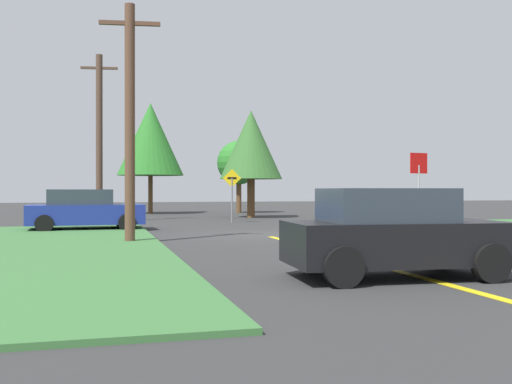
{
  "coord_description": "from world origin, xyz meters",
  "views": [
    {
      "loc": [
        -5.64,
        -20.17,
        1.58
      ],
      "look_at": [
        0.5,
        2.83,
        1.52
      ],
      "focal_mm": 41.3,
      "sensor_mm": 36.0,
      "label": 1
    }
  ],
  "objects_px": {
    "car_behind_on_main_road": "(393,233)",
    "oak_tree_right": "(239,163)",
    "oak_tree_left": "(150,139)",
    "car_on_crossroad": "(365,207)",
    "stop_sign": "(419,179)",
    "utility_pole_mid": "(99,136)",
    "utility_pole_near": "(130,120)",
    "pine_tree_center": "(251,145)",
    "direction_sign": "(232,189)",
    "parked_car_near_building": "(84,210)"
  },
  "relations": [
    {
      "from": "stop_sign",
      "to": "car_behind_on_main_road",
      "type": "height_order",
      "value": "stop_sign"
    },
    {
      "from": "stop_sign",
      "to": "oak_tree_left",
      "type": "xyz_separation_m",
      "value": [
        -7.02,
        22.81,
        3.09
      ]
    },
    {
      "from": "parked_car_near_building",
      "to": "pine_tree_center",
      "type": "height_order",
      "value": "pine_tree_center"
    },
    {
      "from": "utility_pole_near",
      "to": "car_behind_on_main_road",
      "type": "bearing_deg",
      "value": -62.74
    },
    {
      "from": "oak_tree_left",
      "to": "oak_tree_right",
      "type": "relative_size",
      "value": 1.49
    },
    {
      "from": "stop_sign",
      "to": "parked_car_near_building",
      "type": "height_order",
      "value": "stop_sign"
    },
    {
      "from": "pine_tree_center",
      "to": "stop_sign",
      "type": "bearing_deg",
      "value": -83.16
    },
    {
      "from": "car_on_crossroad",
      "to": "oak_tree_left",
      "type": "relative_size",
      "value": 0.61
    },
    {
      "from": "oak_tree_left",
      "to": "oak_tree_right",
      "type": "bearing_deg",
      "value": -4.03
    },
    {
      "from": "stop_sign",
      "to": "utility_pole_mid",
      "type": "xyz_separation_m",
      "value": [
        -10.39,
        12.63,
        2.3
      ]
    },
    {
      "from": "car_behind_on_main_road",
      "to": "pine_tree_center",
      "type": "xyz_separation_m",
      "value": [
        3.39,
        23.49,
        3.42
      ]
    },
    {
      "from": "car_on_crossroad",
      "to": "direction_sign",
      "type": "height_order",
      "value": "direction_sign"
    },
    {
      "from": "utility_pole_near",
      "to": "pine_tree_center",
      "type": "height_order",
      "value": "utility_pole_near"
    },
    {
      "from": "car_behind_on_main_road",
      "to": "direction_sign",
      "type": "bearing_deg",
      "value": 89.81
    },
    {
      "from": "car_on_crossroad",
      "to": "utility_pole_near",
      "type": "xyz_separation_m",
      "value": [
        -11.32,
        -7.68,
        2.88
      ]
    },
    {
      "from": "stop_sign",
      "to": "pine_tree_center",
      "type": "bearing_deg",
      "value": -92.06
    },
    {
      "from": "car_behind_on_main_road",
      "to": "oak_tree_right",
      "type": "height_order",
      "value": "oak_tree_right"
    },
    {
      "from": "direction_sign",
      "to": "pine_tree_center",
      "type": "relative_size",
      "value": 0.42
    },
    {
      "from": "utility_pole_mid",
      "to": "oak_tree_left",
      "type": "distance_m",
      "value": 10.75
    },
    {
      "from": "utility_pole_near",
      "to": "direction_sign",
      "type": "distance_m",
      "value": 11.69
    },
    {
      "from": "car_behind_on_main_road",
      "to": "oak_tree_left",
      "type": "bearing_deg",
      "value": 96.62
    },
    {
      "from": "stop_sign",
      "to": "utility_pole_near",
      "type": "relative_size",
      "value": 0.4
    },
    {
      "from": "car_behind_on_main_road",
      "to": "car_on_crossroad",
      "type": "bearing_deg",
      "value": 69.47
    },
    {
      "from": "utility_pole_near",
      "to": "pine_tree_center",
      "type": "relative_size",
      "value": 1.14
    },
    {
      "from": "oak_tree_right",
      "to": "utility_pole_near",
      "type": "bearing_deg",
      "value": -111.14
    },
    {
      "from": "parked_car_near_building",
      "to": "car_on_crossroad",
      "type": "height_order",
      "value": "same"
    },
    {
      "from": "car_on_crossroad",
      "to": "oak_tree_right",
      "type": "xyz_separation_m",
      "value": [
        -2.75,
        14.48,
        2.7
      ]
    },
    {
      "from": "direction_sign",
      "to": "oak_tree_right",
      "type": "distance_m",
      "value": 12.54
    },
    {
      "from": "car_behind_on_main_road",
      "to": "utility_pole_mid",
      "type": "height_order",
      "value": "utility_pole_mid"
    },
    {
      "from": "oak_tree_left",
      "to": "pine_tree_center",
      "type": "relative_size",
      "value": 1.21
    },
    {
      "from": "oak_tree_left",
      "to": "oak_tree_right",
      "type": "distance_m",
      "value": 6.29
    },
    {
      "from": "utility_pole_mid",
      "to": "pine_tree_center",
      "type": "relative_size",
      "value": 1.34
    },
    {
      "from": "car_behind_on_main_road",
      "to": "oak_tree_left",
      "type": "height_order",
      "value": "oak_tree_left"
    },
    {
      "from": "stop_sign",
      "to": "oak_tree_right",
      "type": "xyz_separation_m",
      "value": [
        -0.94,
        22.38,
        1.53
      ]
    },
    {
      "from": "stop_sign",
      "to": "oak_tree_left",
      "type": "height_order",
      "value": "oak_tree_left"
    },
    {
      "from": "oak_tree_right",
      "to": "car_on_crossroad",
      "type": "bearing_deg",
      "value": -79.26
    },
    {
      "from": "stop_sign",
      "to": "utility_pole_mid",
      "type": "relative_size",
      "value": 0.34
    },
    {
      "from": "oak_tree_left",
      "to": "car_on_crossroad",
      "type": "bearing_deg",
      "value": -59.37
    },
    {
      "from": "parked_car_near_building",
      "to": "car_behind_on_main_road",
      "type": "bearing_deg",
      "value": -70.88
    },
    {
      "from": "car_on_crossroad",
      "to": "direction_sign",
      "type": "relative_size",
      "value": 1.74
    },
    {
      "from": "utility_pole_near",
      "to": "oak_tree_left",
      "type": "relative_size",
      "value": 0.95
    },
    {
      "from": "direction_sign",
      "to": "oak_tree_left",
      "type": "relative_size",
      "value": 0.35
    },
    {
      "from": "car_on_crossroad",
      "to": "utility_pole_near",
      "type": "distance_m",
      "value": 13.98
    },
    {
      "from": "utility_pole_near",
      "to": "oak_tree_left",
      "type": "height_order",
      "value": "oak_tree_left"
    },
    {
      "from": "direction_sign",
      "to": "car_behind_on_main_road",
      "type": "bearing_deg",
      "value": -93.51
    },
    {
      "from": "utility_pole_mid",
      "to": "oak_tree_right",
      "type": "bearing_deg",
      "value": 45.89
    },
    {
      "from": "pine_tree_center",
      "to": "parked_car_near_building",
      "type": "bearing_deg",
      "value": -135.09
    },
    {
      "from": "parked_car_near_building",
      "to": "direction_sign",
      "type": "distance_m",
      "value": 7.99
    },
    {
      "from": "utility_pole_mid",
      "to": "parked_car_near_building",
      "type": "bearing_deg",
      "value": -95.21
    },
    {
      "from": "utility_pole_mid",
      "to": "oak_tree_right",
      "type": "relative_size",
      "value": 1.65
    }
  ]
}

